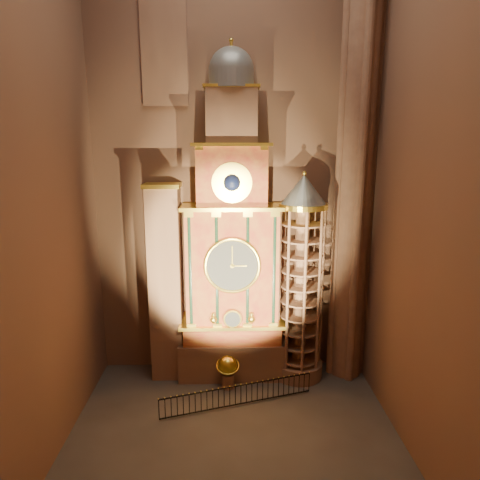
{
  "coord_description": "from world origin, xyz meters",
  "views": [
    {
      "loc": [
        -0.17,
        -16.0,
        11.98
      ],
      "look_at": [
        0.35,
        3.0,
        7.79
      ],
      "focal_mm": 32.0,
      "sensor_mm": 36.0,
      "label": 1
    }
  ],
  "objects_px": {
    "astronomical_clock": "(232,253)",
    "iron_railing": "(238,395)",
    "celestial_globe": "(228,369)",
    "portrait_tower": "(166,282)",
    "stair_turret": "(301,281)"
  },
  "relations": [
    {
      "from": "astronomical_clock",
      "to": "iron_railing",
      "type": "bearing_deg",
      "value": -85.5
    },
    {
      "from": "astronomical_clock",
      "to": "celestial_globe",
      "type": "height_order",
      "value": "astronomical_clock"
    },
    {
      "from": "astronomical_clock",
      "to": "celestial_globe",
      "type": "distance_m",
      "value": 5.83
    },
    {
      "from": "celestial_globe",
      "to": "portrait_tower",
      "type": "bearing_deg",
      "value": 156.31
    },
    {
      "from": "stair_turret",
      "to": "iron_railing",
      "type": "xyz_separation_m",
      "value": [
        -3.27,
        -2.72,
        -4.72
      ]
    },
    {
      "from": "celestial_globe",
      "to": "iron_railing",
      "type": "bearing_deg",
      "value": -73.2
    },
    {
      "from": "stair_turret",
      "to": "portrait_tower",
      "type": "bearing_deg",
      "value": 177.67
    },
    {
      "from": "stair_turret",
      "to": "iron_railing",
      "type": "relative_size",
      "value": 1.52
    },
    {
      "from": "portrait_tower",
      "to": "stair_turret",
      "type": "relative_size",
      "value": 0.94
    },
    {
      "from": "portrait_tower",
      "to": "iron_railing",
      "type": "distance_m",
      "value": 6.58
    },
    {
      "from": "astronomical_clock",
      "to": "celestial_globe",
      "type": "xyz_separation_m",
      "value": [
        -0.25,
        -1.36,
        -5.66
      ]
    },
    {
      "from": "stair_turret",
      "to": "iron_railing",
      "type": "distance_m",
      "value": 6.35
    },
    {
      "from": "astronomical_clock",
      "to": "portrait_tower",
      "type": "xyz_separation_m",
      "value": [
        -3.4,
        0.02,
        -1.53
      ]
    },
    {
      "from": "iron_railing",
      "to": "astronomical_clock",
      "type": "bearing_deg",
      "value": 94.5
    },
    {
      "from": "stair_turret",
      "to": "iron_railing",
      "type": "bearing_deg",
      "value": -140.25
    }
  ]
}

